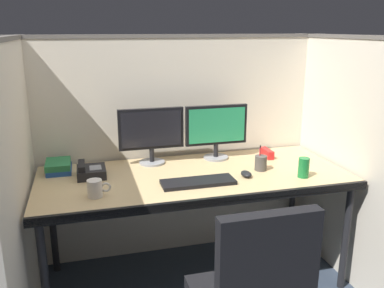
# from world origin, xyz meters

# --- Properties ---
(cubicle_partition_rear) EXTENTS (2.21, 0.06, 1.57)m
(cubicle_partition_rear) POSITION_xyz_m (0.00, 0.74, 0.79)
(cubicle_partition_rear) COLOR beige
(cubicle_partition_rear) RESTS_ON ground
(cubicle_partition_left) EXTENTS (0.06, 1.41, 1.57)m
(cubicle_partition_left) POSITION_xyz_m (-0.99, 0.20, 0.79)
(cubicle_partition_left) COLOR beige
(cubicle_partition_left) RESTS_ON ground
(cubicle_partition_right) EXTENTS (0.06, 1.41, 1.57)m
(cubicle_partition_right) POSITION_xyz_m (0.99, 0.20, 0.79)
(cubicle_partition_right) COLOR beige
(cubicle_partition_right) RESTS_ON ground
(desk) EXTENTS (1.90, 0.80, 0.74)m
(desk) POSITION_xyz_m (0.00, 0.29, 0.69)
(desk) COLOR tan
(desk) RESTS_ON ground
(monitor_left) EXTENTS (0.43, 0.17, 0.37)m
(monitor_left) POSITION_xyz_m (-0.22, 0.57, 0.96)
(monitor_left) COLOR gray
(monitor_left) RESTS_ON desk
(monitor_right) EXTENTS (0.43, 0.17, 0.37)m
(monitor_right) POSITION_xyz_m (0.23, 0.57, 0.96)
(monitor_right) COLOR gray
(monitor_right) RESTS_ON desk
(keyboard_main) EXTENTS (0.43, 0.15, 0.02)m
(keyboard_main) POSITION_xyz_m (-0.02, 0.13, 0.75)
(keyboard_main) COLOR black
(keyboard_main) RESTS_ON desk
(computer_mouse) EXTENTS (0.06, 0.10, 0.04)m
(computer_mouse) POSITION_xyz_m (0.29, 0.17, 0.76)
(computer_mouse) COLOR black
(computer_mouse) RESTS_ON desk
(pen_cup) EXTENTS (0.08, 0.08, 0.16)m
(pen_cup) POSITION_xyz_m (0.43, 0.26, 0.79)
(pen_cup) COLOR #4C4742
(pen_cup) RESTS_ON desk
(book_stack) EXTENTS (0.15, 0.22, 0.07)m
(book_stack) POSITION_xyz_m (-0.81, 0.57, 0.77)
(book_stack) COLOR #1E478C
(book_stack) RESTS_ON desk
(desk_phone) EXTENTS (0.17, 0.19, 0.09)m
(desk_phone) POSITION_xyz_m (-0.62, 0.42, 0.77)
(desk_phone) COLOR black
(desk_phone) RESTS_ON desk
(coffee_mug) EXTENTS (0.13, 0.08, 0.09)m
(coffee_mug) POSITION_xyz_m (-0.60, 0.10, 0.79)
(coffee_mug) COLOR silver
(coffee_mug) RESTS_ON desk
(soda_can) EXTENTS (0.07, 0.07, 0.12)m
(soda_can) POSITION_xyz_m (0.62, 0.07, 0.80)
(soda_can) COLOR #197233
(soda_can) RESTS_ON desk
(red_stapler) EXTENTS (0.04, 0.15, 0.06)m
(red_stapler) POSITION_xyz_m (0.59, 0.50, 0.77)
(red_stapler) COLOR red
(red_stapler) RESTS_ON desk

